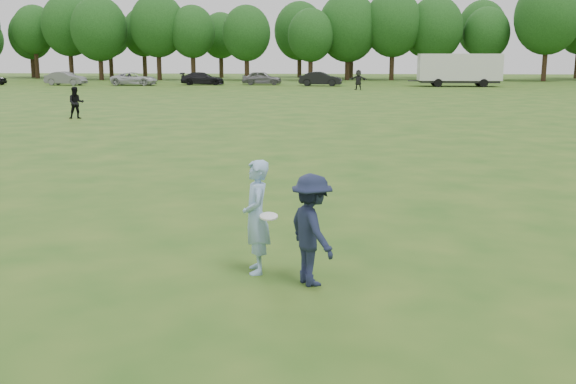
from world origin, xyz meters
name	(u,v)px	position (x,y,z in m)	size (l,w,h in m)	color
ground	(243,284)	(0.00, 0.00, 0.00)	(200.00, 200.00, 0.00)	#255217
thrower	(256,217)	(0.14, 0.56, 0.87)	(0.63, 0.41, 1.73)	#92B7E2
defender	(312,230)	(0.99, 0.08, 0.81)	(1.05, 0.60, 1.62)	#1B223D
player_far_a	(76,103)	(-11.76, 24.21, 0.81)	(0.79, 0.61, 1.62)	black
player_far_d	(358,80)	(3.43, 52.62, 0.90)	(1.66, 0.53, 1.79)	#282828
car_b	(66,78)	(-26.38, 59.31, 0.69)	(1.46, 4.19, 1.38)	slate
car_c	(134,79)	(-19.22, 59.49, 0.65)	(2.17, 4.71, 1.31)	silver
car_d	(202,79)	(-12.45, 60.98, 0.65)	(1.83, 4.50, 1.31)	black
car_e	(262,78)	(-6.28, 61.48, 0.70)	(1.66, 4.13, 1.41)	slate
car_f	(320,79)	(-0.13, 59.58, 0.71)	(1.49, 4.28, 1.41)	black
disc_in_play	(269,216)	(0.34, 0.36, 0.93)	(0.32, 0.31, 0.09)	white
cargo_trailer	(459,68)	(13.61, 59.43, 1.78)	(9.00, 2.75, 3.20)	white
treeline	(348,28)	(2.81, 76.90, 6.26)	(130.35, 18.39, 11.74)	#332114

